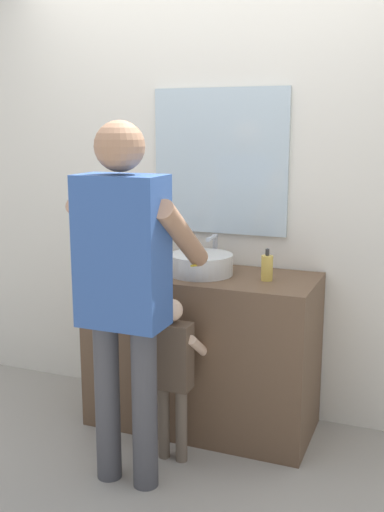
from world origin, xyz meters
name	(u,v)px	position (x,y,z in m)	size (l,w,h in m)	color
ground_plane	(181,448)	(0.00, 0.00, 0.00)	(14.00, 14.00, 0.00)	#9E998E
back_wall	(223,178)	(0.00, 0.62, 1.35)	(4.40, 0.10, 2.70)	silver
vanity_cabinet	(202,350)	(0.00, 0.30, 0.43)	(1.22, 0.54, 0.87)	brown
sink_basin	(201,264)	(0.00, 0.28, 0.92)	(0.34, 0.34, 0.11)	silver
faucet	(214,252)	(0.00, 0.49, 0.95)	(0.18, 0.14, 0.18)	#B7BABF
toothbrush_cup	(144,258)	(-0.35, 0.31, 0.92)	(0.07, 0.07, 0.21)	#4C8EB2
soap_bottle	(267,268)	(0.36, 0.28, 0.93)	(0.06, 0.06, 0.17)	gold
child_toddler	(173,365)	(0.00, -0.10, 0.50)	(0.26, 0.26, 0.83)	#6B5B4C
adult_parent	(124,274)	(-0.12, -0.35, 1.00)	(0.52, 0.55, 1.67)	#47474C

